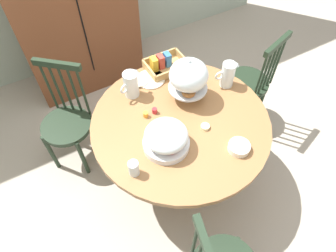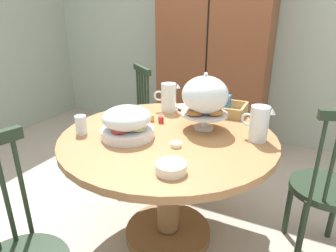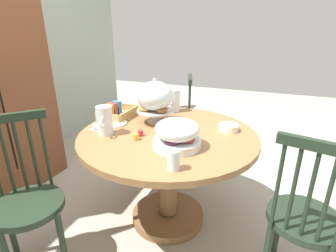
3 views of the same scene
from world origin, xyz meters
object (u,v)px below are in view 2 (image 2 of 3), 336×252
pastry_stand_with_dome (205,97)px  butter_dish (176,145)px  wooden_armoire (215,55)px  drinking_glass (81,125)px  dining_table (168,165)px  windsor_chair_by_cabinet (328,191)px  cereal_bowl (171,168)px  orange_juice_pitcher (169,99)px  cereal_basket (221,107)px  milk_pitcher (259,125)px  fruit_platter_covered (127,123)px  china_plate_small (187,107)px  windsor_chair_facing_door (129,126)px  china_plate_large (197,111)px

pastry_stand_with_dome → butter_dish: (-0.05, -0.31, -0.19)m
wooden_armoire → pastry_stand_with_dome: wooden_armoire is taller
pastry_stand_with_dome → drinking_glass: 0.73m
dining_table → windsor_chair_by_cabinet: size_ratio=1.27×
pastry_stand_with_dome → cereal_bowl: 0.58m
pastry_stand_with_dome → orange_juice_pitcher: 0.42m
cereal_basket → orange_juice_pitcher: bearing=-158.8°
orange_juice_pitcher → cereal_bowl: (0.38, -0.78, -0.07)m
cereal_basket → milk_pitcher: bearing=-50.7°
fruit_platter_covered → china_plate_small: fruit_platter_covered is taller
pastry_stand_with_dome → fruit_platter_covered: bearing=-138.8°
windsor_chair_by_cabinet → windsor_chair_facing_door: size_ratio=1.00×
wooden_armoire → orange_juice_pitcher: (0.04, -1.20, -0.15)m
dining_table → cereal_bowl: bearing=-62.7°
cereal_basket → butter_dish: cereal_basket is taller
fruit_platter_covered → dining_table: bearing=35.4°
windsor_chair_facing_door → fruit_platter_covered: bearing=-56.9°
china_plate_large → drinking_glass: drinking_glass is taller
windsor_chair_facing_door → cereal_basket: (0.84, -0.10, 0.33)m
windsor_chair_facing_door → cereal_bowl: 1.37m
cereal_basket → cereal_bowl: (0.04, -0.91, -0.02)m
dining_table → china_plate_small: bearing=99.2°
milk_pitcher → butter_dish: size_ratio=3.25×
windsor_chair_facing_door → wooden_armoire: bearing=64.8°
milk_pitcher → wooden_armoire: bearing=115.7°
milk_pitcher → pastry_stand_with_dome: bearing=173.8°
pastry_stand_with_dome → cereal_basket: (0.01, 0.35, -0.16)m
pastry_stand_with_dome → cereal_basket: 0.39m
dining_table → orange_juice_pitcher: size_ratio=6.24×
wooden_armoire → cereal_basket: bearing=-70.2°
orange_juice_pitcher → windsor_chair_facing_door: bearing=155.1°
dining_table → cereal_basket: size_ratio=3.92×
china_plate_large → orange_juice_pitcher: bearing=-159.6°
windsor_chair_facing_door → drinking_glass: 0.93m
wooden_armoire → windsor_chair_facing_door: bearing=-115.2°
pastry_stand_with_dome → dining_table: bearing=-132.9°
windsor_chair_by_cabinet → milk_pitcher: windsor_chair_by_cabinet is taller
pastry_stand_with_dome → china_plate_large: pastry_stand_with_dome is taller
cereal_bowl → orange_juice_pitcher: bearing=116.2°
dining_table → cereal_bowl: cereal_bowl is taller
china_plate_small → cereal_bowl: cereal_bowl is taller
cereal_basket → butter_dish: bearing=-94.6°
windsor_chair_by_cabinet → cereal_bowl: 0.99m
wooden_armoire → windsor_chair_facing_door: wooden_armoire is taller
windsor_chair_facing_door → milk_pitcher: bearing=-22.7°
cereal_basket → windsor_chair_facing_door: bearing=173.5°
butter_dish → dining_table: bearing=129.0°
windsor_chair_by_cabinet → windsor_chair_facing_door: same height
orange_juice_pitcher → cereal_bowl: size_ratio=1.42×
wooden_armoire → cereal_bowl: 2.04m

